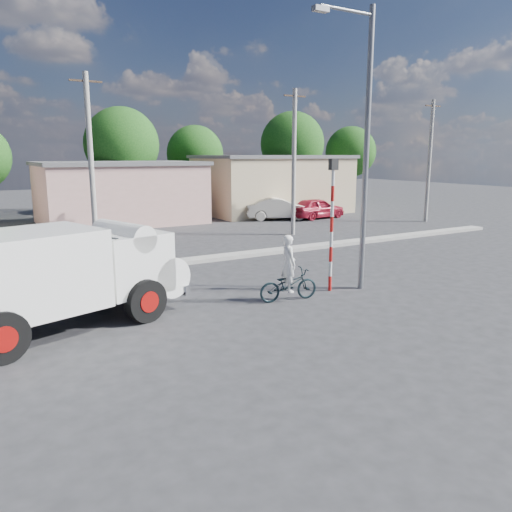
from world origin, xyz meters
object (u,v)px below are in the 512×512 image
cyclist (288,273)px  car_red (317,208)px  bicycle (288,285)px  traffic_pole (332,214)px  streetlight (363,139)px  car_cream (279,209)px  truck (65,273)px

cyclist → car_red: bearing=-31.5°
bicycle → traffic_pole: 2.81m
car_red → bicycle: bearing=133.9°
bicycle → cyclist: (0.00, 0.00, 0.38)m
streetlight → cyclist: bearing=178.9°
cyclist → streetlight: bearing=-82.7°
car_red → streetlight: 19.58m
car_cream → car_red: size_ratio=1.07×
car_cream → streetlight: 18.95m
cyclist → traffic_pole: 2.53m
streetlight → bicycle: bearing=178.9°
truck → bicycle: 6.53m
bicycle → car_cream: size_ratio=0.42×
truck → bicycle: (6.39, -0.92, -0.97)m
car_cream → cyclist: bearing=169.6°
car_red → streetlight: (-10.52, -15.96, 4.23)m
cyclist → car_red: 20.75m
bicycle → cyclist: cyclist is taller
car_red → cyclist: bearing=133.9°
bicycle → streetlight: bearing=-82.7°
cyclist → streetlight: size_ratio=0.20×
car_cream → traffic_pole: (-8.73, -16.45, 1.83)m
traffic_pole → streetlight: bearing=-17.7°
truck → traffic_pole: bearing=-21.5°
streetlight → traffic_pole: bearing=162.3°
truck → cyclist: bearing=-25.1°
cyclist → car_cream: size_ratio=0.38×
bicycle → car_cream: 19.77m
car_cream → bicycle: bearing=169.6°
cyclist → truck: bearing=90.2°
truck → cyclist: (6.39, -0.92, -0.59)m
truck → car_red: bearing=20.4°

